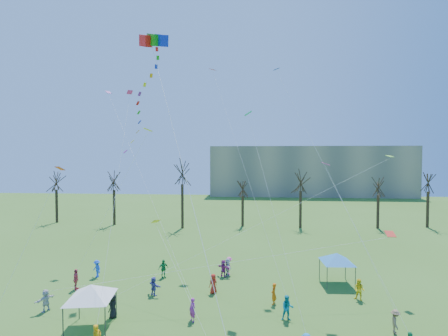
# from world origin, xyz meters

# --- Properties ---
(distant_building) EXTENTS (60.00, 14.00, 15.00)m
(distant_building) POSITION_xyz_m (22.00, 82.00, 7.50)
(distant_building) COLOR gray
(distant_building) RESTS_ON ground
(bare_tree_row) EXTENTS (69.39, 9.36, 11.39)m
(bare_tree_row) POSITION_xyz_m (0.14, 35.91, 6.96)
(bare_tree_row) COLOR black
(bare_tree_row) RESTS_ON ground
(big_box_kite) EXTENTS (4.70, 6.75, 22.14)m
(big_box_kite) POSITION_xyz_m (-4.10, 5.24, 15.69)
(big_box_kite) COLOR red
(big_box_kite) RESTS_ON ground
(canopy_tent_white) EXTENTS (4.01, 4.01, 3.04)m
(canopy_tent_white) POSITION_xyz_m (-7.68, 3.88, 2.58)
(canopy_tent_white) COLOR #3F3F44
(canopy_tent_white) RESTS_ON ground
(canopy_tent_blue) EXTENTS (3.83, 3.83, 2.87)m
(canopy_tent_blue) POSITION_xyz_m (11.26, 12.86, 2.43)
(canopy_tent_blue) COLOR #3F3F44
(canopy_tent_blue) RESTS_ON ground
(festival_crowd) EXTENTS (26.35, 14.90, 1.85)m
(festival_crowd) POSITION_xyz_m (-0.96, 8.02, 0.85)
(festival_crowd) COLOR red
(festival_crowd) RESTS_ON ground
(small_kites_aloft) EXTENTS (30.69, 19.40, 33.57)m
(small_kites_aloft) POSITION_xyz_m (0.01, 11.29, 13.12)
(small_kites_aloft) COLOR #EE390C
(small_kites_aloft) RESTS_ON ground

